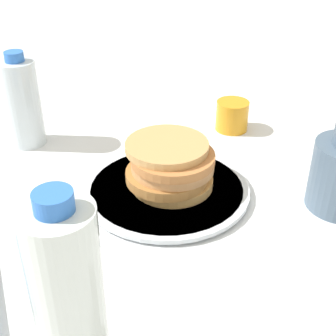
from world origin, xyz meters
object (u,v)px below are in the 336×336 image
Objects in this scene: plate at (168,189)px; pancake_stack at (170,166)px; juice_glass at (232,116)px; water_bottle_near at (69,298)px; water_bottle_mid at (22,103)px.

plate is 1.83× the size of pancake_stack.
juice_glass is (-0.04, 0.26, -0.02)m from pancake_stack.
water_bottle_near is at bearing -73.50° from juice_glass.
plate is at bearing 112.52° from water_bottle_near.
water_bottle_mid is (-0.46, 0.29, -0.02)m from water_bottle_near.
water_bottle_near is at bearing -67.48° from plate.
water_bottle_near reaches higher than juice_glass.
water_bottle_mid is at bearing -174.00° from plate.
water_bottle_mid reaches higher than pancake_stack.
plate is at bearing -81.28° from juice_glass.
water_bottle_near is (0.13, -0.32, 0.06)m from pancake_stack.
pancake_stack is 0.33m from water_bottle_mid.
plate is 0.34m from water_bottle_mid.
water_bottle_mid reaches higher than plate.
plate is 0.27m from juice_glass.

